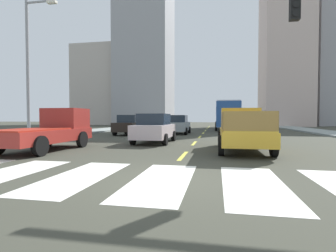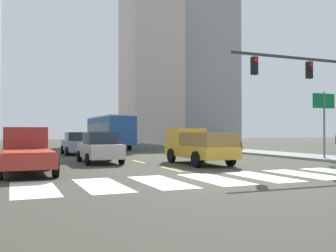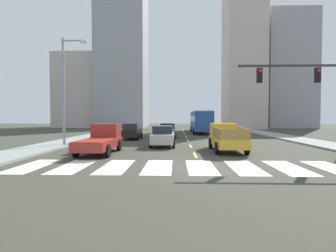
# 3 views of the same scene
# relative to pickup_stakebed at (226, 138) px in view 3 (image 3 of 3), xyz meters

# --- Properties ---
(ground_plane) EXTENTS (160.00, 160.00, 0.00)m
(ground_plane) POSITION_rel_pickup_stakebed_xyz_m (-2.44, -6.34, -0.94)
(ground_plane) COLOR #3A3B31
(sidewalk_right) EXTENTS (3.27, 110.00, 0.15)m
(sidewalk_right) POSITION_rel_pickup_stakebed_xyz_m (9.17, 11.66, -0.86)
(sidewalk_right) COLOR gray
(sidewalk_right) RESTS_ON ground
(sidewalk_left) EXTENTS (3.27, 110.00, 0.15)m
(sidewalk_left) POSITION_rel_pickup_stakebed_xyz_m (-14.05, 11.66, -0.86)
(sidewalk_left) COLOR gray
(sidewalk_left) RESTS_ON ground
(crosswalk_stripe_0) EXTENTS (1.37, 3.78, 0.01)m
(crosswalk_stripe_0) POSITION_rel_pickup_stakebed_xyz_m (-10.86, -6.34, -0.93)
(crosswalk_stripe_0) COLOR silver
(crosswalk_stripe_0) RESTS_ON ground
(crosswalk_stripe_1) EXTENTS (1.37, 3.78, 0.01)m
(crosswalk_stripe_1) POSITION_rel_pickup_stakebed_xyz_m (-8.76, -6.34, -0.93)
(crosswalk_stripe_1) COLOR silver
(crosswalk_stripe_1) RESTS_ON ground
(crosswalk_stripe_2) EXTENTS (1.37, 3.78, 0.01)m
(crosswalk_stripe_2) POSITION_rel_pickup_stakebed_xyz_m (-6.65, -6.34, -0.93)
(crosswalk_stripe_2) COLOR silver
(crosswalk_stripe_2) RESTS_ON ground
(crosswalk_stripe_3) EXTENTS (1.37, 3.78, 0.01)m
(crosswalk_stripe_3) POSITION_rel_pickup_stakebed_xyz_m (-4.55, -6.34, -0.93)
(crosswalk_stripe_3) COLOR silver
(crosswalk_stripe_3) RESTS_ON ground
(crosswalk_stripe_4) EXTENTS (1.37, 3.78, 0.01)m
(crosswalk_stripe_4) POSITION_rel_pickup_stakebed_xyz_m (-2.44, -6.34, -0.93)
(crosswalk_stripe_4) COLOR silver
(crosswalk_stripe_4) RESTS_ON ground
(crosswalk_stripe_5) EXTENTS (1.37, 3.78, 0.01)m
(crosswalk_stripe_5) POSITION_rel_pickup_stakebed_xyz_m (-0.33, -6.34, -0.93)
(crosswalk_stripe_5) COLOR silver
(crosswalk_stripe_5) RESTS_ON ground
(crosswalk_stripe_6) EXTENTS (1.37, 3.78, 0.01)m
(crosswalk_stripe_6) POSITION_rel_pickup_stakebed_xyz_m (1.77, -6.34, -0.93)
(crosswalk_stripe_6) COLOR silver
(crosswalk_stripe_6) RESTS_ON ground
(crosswalk_stripe_7) EXTENTS (1.37, 3.78, 0.01)m
(crosswalk_stripe_7) POSITION_rel_pickup_stakebed_xyz_m (3.88, -6.34, -0.93)
(crosswalk_stripe_7) COLOR silver
(crosswalk_stripe_7) RESTS_ON ground
(lane_dash_0) EXTENTS (0.16, 2.40, 0.01)m
(lane_dash_0) POSITION_rel_pickup_stakebed_xyz_m (-2.44, -2.34, -0.93)
(lane_dash_0) COLOR gold
(lane_dash_0) RESTS_ON ground
(lane_dash_1) EXTENTS (0.16, 2.40, 0.01)m
(lane_dash_1) POSITION_rel_pickup_stakebed_xyz_m (-2.44, 2.66, -0.93)
(lane_dash_1) COLOR gold
(lane_dash_1) RESTS_ON ground
(lane_dash_2) EXTENTS (0.16, 2.40, 0.01)m
(lane_dash_2) POSITION_rel_pickup_stakebed_xyz_m (-2.44, 7.66, -0.93)
(lane_dash_2) COLOR gold
(lane_dash_2) RESTS_ON ground
(lane_dash_3) EXTENTS (0.16, 2.40, 0.01)m
(lane_dash_3) POSITION_rel_pickup_stakebed_xyz_m (-2.44, 12.66, -0.93)
(lane_dash_3) COLOR gold
(lane_dash_3) RESTS_ON ground
(lane_dash_4) EXTENTS (0.16, 2.40, 0.01)m
(lane_dash_4) POSITION_rel_pickup_stakebed_xyz_m (-2.44, 17.66, -0.93)
(lane_dash_4) COLOR gold
(lane_dash_4) RESTS_ON ground
(lane_dash_5) EXTENTS (0.16, 2.40, 0.01)m
(lane_dash_5) POSITION_rel_pickup_stakebed_xyz_m (-2.44, 22.66, -0.93)
(lane_dash_5) COLOR gold
(lane_dash_5) RESTS_ON ground
(lane_dash_6) EXTENTS (0.16, 2.40, 0.01)m
(lane_dash_6) POSITION_rel_pickup_stakebed_xyz_m (-2.44, 27.66, -0.93)
(lane_dash_6) COLOR gold
(lane_dash_6) RESTS_ON ground
(lane_dash_7) EXTENTS (0.16, 2.40, 0.01)m
(lane_dash_7) POSITION_rel_pickup_stakebed_xyz_m (-2.44, 32.66, -0.93)
(lane_dash_7) COLOR gold
(lane_dash_7) RESTS_ON ground
(pickup_stakebed) EXTENTS (2.18, 5.20, 1.96)m
(pickup_stakebed) POSITION_rel_pickup_stakebed_xyz_m (0.00, 0.00, 0.00)
(pickup_stakebed) COLOR gold
(pickup_stakebed) RESTS_ON ground
(pickup_dark) EXTENTS (2.18, 5.20, 1.96)m
(pickup_dark) POSITION_rel_pickup_stakebed_xyz_m (-8.79, -1.49, -0.02)
(pickup_dark) COLOR maroon
(pickup_dark) RESTS_ON ground
(city_bus) EXTENTS (2.72, 10.80, 3.32)m
(city_bus) POSITION_rel_pickup_stakebed_xyz_m (0.02, 19.82, 1.02)
(city_bus) COLOR #264E93
(city_bus) RESTS_ON ground
(sedan_near_right) EXTENTS (2.02, 4.40, 1.72)m
(sedan_near_right) POSITION_rel_pickup_stakebed_xyz_m (-4.66, 11.07, -0.08)
(sedan_near_right) COLOR gray
(sedan_near_right) RESTS_ON ground
(sedan_far) EXTENTS (2.02, 4.40, 1.72)m
(sedan_far) POSITION_rel_pickup_stakebed_xyz_m (-8.61, 9.21, -0.08)
(sedan_far) COLOR black
(sedan_far) RESTS_ON ground
(sedan_mid) EXTENTS (2.02, 4.40, 1.72)m
(sedan_mid) POSITION_rel_pickup_stakebed_xyz_m (-4.77, 2.51, -0.08)
(sedan_mid) COLOR silver
(sedan_mid) RESTS_ON ground
(streetlight_left) EXTENTS (2.20, 0.28, 9.00)m
(streetlight_left) POSITION_rel_pickup_stakebed_xyz_m (-12.95, 2.34, 4.03)
(streetlight_left) COLOR gray
(streetlight_left) RESTS_ON ground
(tower_tall_centre) EXTENTS (10.83, 11.02, 39.78)m
(tower_tall_centre) POSITION_rel_pickup_stakebed_xyz_m (-16.22, 40.93, 18.96)
(tower_tall_centre) COLOR #9A9B9F
(tower_tall_centre) RESTS_ON ground
(block_mid_left) EXTENTS (10.52, 10.13, 25.67)m
(block_mid_left) POSITION_rel_pickup_stakebed_xyz_m (21.42, 40.97, 11.90)
(block_mid_left) COLOR #99999E
(block_mid_left) RESTS_ON ground
(block_mid_right) EXTENTS (11.20, 10.96, 17.03)m
(block_mid_right) POSITION_rel_pickup_stakebed_xyz_m (-26.17, 42.65, 7.58)
(block_mid_right) COLOR #BEB2A8
(block_mid_right) RESTS_ON ground
(block_low_left) EXTENTS (7.81, 9.08, 30.10)m
(block_low_left) POSITION_rel_pickup_stakebed_xyz_m (10.78, 37.25, 14.11)
(block_low_left) COLOR beige
(block_low_left) RESTS_ON ground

